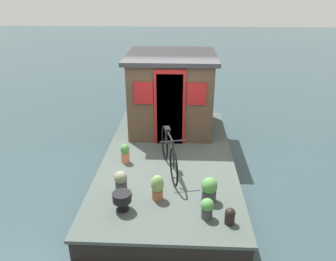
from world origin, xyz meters
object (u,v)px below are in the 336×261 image
Objects in this scene: potted_plant_mint at (121,181)px; potted_plant_succulent at (125,153)px; houseboat_cabin at (171,92)px; potted_plant_thyme at (157,187)px; bicycle at (169,152)px; potted_plant_basil at (207,208)px; potted_plant_geranium at (209,189)px; charcoal_grill at (122,198)px; mooring_bollard at (230,216)px.

potted_plant_mint is 1.09m from potted_plant_succulent.
houseboat_cabin reaches higher than potted_plant_thyme.
potted_plant_basil is (-1.49, -0.69, -0.21)m from bicycle.
potted_plant_geranium is at bearing -97.41° from potted_plant_mint.
potted_plant_basil is at bearing -169.01° from houseboat_cabin.
potted_plant_thyme is at bearing -106.48° from potted_plant_mint.
potted_plant_mint reaches higher than charcoal_grill.
potted_plant_geranium is 0.95× the size of potted_plant_thyme.
potted_plant_thyme is 0.66m from charcoal_grill.
houseboat_cabin is 1.25× the size of bicycle.
mooring_bollard is (-0.80, -1.88, -0.07)m from potted_plant_mint.
potted_plant_geranium is 0.47m from potted_plant_basil.
potted_plant_thyme is at bearing 63.50° from mooring_bollard.
potted_plant_mint is (0.21, 1.59, -0.01)m from potted_plant_geranium.
potted_plant_thyme is (-1.02, 0.15, -0.16)m from bicycle.
potted_plant_thyme reaches higher than potted_plant_mint.
bicycle is at bearing -45.77° from potted_plant_mint.
bicycle reaches higher than charcoal_grill.
houseboat_cabin reaches higher than potted_plant_basil.
potted_plant_geranium is 2.13m from potted_plant_succulent.
potted_plant_succulent is (1.29, 1.69, -0.02)m from potted_plant_geranium.
potted_plant_geranium reaches higher than potted_plant_succulent.
houseboat_cabin is 6.70× the size of charcoal_grill.
potted_plant_geranium is at bearing -77.61° from charcoal_grill.
bicycle is 3.86× the size of potted_plant_geranium.
mooring_bollard is at bearing -153.89° from potted_plant_geranium.
potted_plant_basil is at bearing -95.79° from charcoal_grill.
potted_plant_basil is at bearing 172.32° from potted_plant_geranium.
bicycle reaches higher than potted_plant_geranium.
bicycle is 4.12× the size of potted_plant_succulent.
potted_plant_mint is at bearing 165.30° from houseboat_cabin.
potted_plant_mint is (-3.05, 0.80, -0.77)m from houseboat_cabin.
potted_plant_basil is 1.42m from charcoal_grill.
mooring_bollard is at bearing -147.23° from bicycle.
potted_plant_geranium is 0.90m from potted_plant_thyme.
bicycle reaches higher than mooring_bollard.
potted_plant_succulent is at bearing 7.89° from charcoal_grill.
houseboat_cabin reaches higher than potted_plant_succulent.
potted_plant_thyme reaches higher than charcoal_grill.
potted_plant_mint is 0.71m from potted_plant_thyme.
potted_plant_thyme reaches higher than mooring_bollard.
potted_plant_thyme is at bearing 89.72° from potted_plant_geranium.
potted_plant_succulent is (1.08, 0.11, -0.00)m from potted_plant_mint.
potted_plant_geranium reaches higher than potted_plant_mint.
mooring_bollard is at bearing -109.45° from potted_plant_basil.
potted_plant_succulent is (1.76, 1.63, 0.02)m from potted_plant_basil.
houseboat_cabin is 3.34m from potted_plant_thyme.
potted_plant_geranium is 1.51m from charcoal_grill.
potted_plant_thyme is 1.51m from potted_plant_succulent.
bicycle is 1.93m from mooring_bollard.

